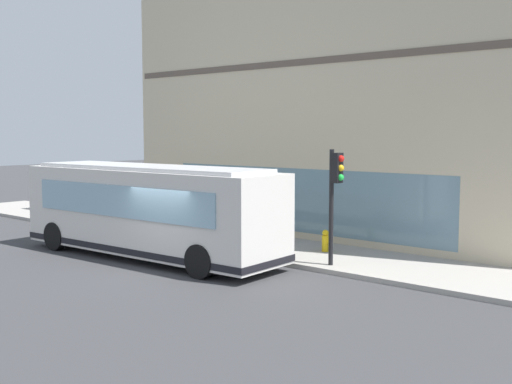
# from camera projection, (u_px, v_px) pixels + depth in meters

# --- Properties ---
(ground) EXTENTS (120.00, 120.00, 0.00)m
(ground) POSITION_uv_depth(u_px,v_px,m) (171.00, 270.00, 18.97)
(ground) COLOR #38383A
(sidewalk_curb) EXTENTS (3.76, 40.00, 0.15)m
(sidewalk_curb) POSITION_uv_depth(u_px,v_px,m) (266.00, 247.00, 22.35)
(sidewalk_curb) COLOR #9E9991
(sidewalk_curb) RESTS_ON ground
(building_corner) EXTENTS (9.64, 18.03, 12.25)m
(building_corner) POSITION_uv_depth(u_px,v_px,m) (365.00, 86.00, 26.81)
(building_corner) COLOR beige
(building_corner) RESTS_ON ground
(city_bus_nearside) EXTENTS (3.00, 10.15, 3.07)m
(city_bus_nearside) POSITION_uv_depth(u_px,v_px,m) (148.00, 211.00, 20.71)
(city_bus_nearside) COLOR silver
(city_bus_nearside) RESTS_ON ground
(traffic_light_near_corner) EXTENTS (0.32, 0.49, 3.51)m
(traffic_light_near_corner) POSITION_uv_depth(u_px,v_px,m) (335.00, 185.00, 18.66)
(traffic_light_near_corner) COLOR black
(traffic_light_near_corner) RESTS_ON sidewalk_curb
(fire_hydrant) EXTENTS (0.35, 0.35, 0.74)m
(fire_hydrant) POSITION_uv_depth(u_px,v_px,m) (326.00, 241.00, 21.09)
(fire_hydrant) COLOR yellow
(fire_hydrant) RESTS_ON sidewalk_curb
(pedestrian_near_building_entrance) EXTENTS (0.32, 0.32, 1.71)m
(pedestrian_near_building_entrance) POSITION_uv_depth(u_px,v_px,m) (214.00, 206.00, 25.73)
(pedestrian_near_building_entrance) COLOR #B23338
(pedestrian_near_building_entrance) RESTS_ON sidewalk_curb
(pedestrian_walking_along_curb) EXTENTS (0.32, 0.32, 1.62)m
(pedestrian_walking_along_curb) POSITION_uv_depth(u_px,v_px,m) (109.00, 202.00, 27.76)
(pedestrian_walking_along_curb) COLOR #3359A5
(pedestrian_walking_along_curb) RESTS_ON sidewalk_curb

